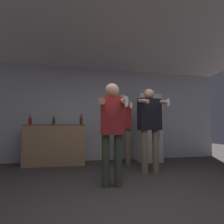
{
  "coord_description": "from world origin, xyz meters",
  "views": [
    {
      "loc": [
        -0.67,
        -1.8,
        0.88
      ],
      "look_at": [
        -0.14,
        0.86,
        1.13
      ],
      "focal_mm": 28.0,
      "sensor_mm": 36.0,
      "label": 1
    }
  ],
  "objects_px": {
    "person_woman_foreground": "(112,123)",
    "person_spectator_back": "(123,122)",
    "bottle_clear_vodka": "(30,121)",
    "refrigerator": "(147,128)",
    "bottle_green_wine": "(54,121)",
    "person_man_side": "(150,123)",
    "bottle_red_label": "(81,121)"
  },
  "relations": [
    {
      "from": "refrigerator",
      "to": "person_spectator_back",
      "type": "height_order",
      "value": "refrigerator"
    },
    {
      "from": "bottle_green_wine",
      "to": "person_man_side",
      "type": "height_order",
      "value": "person_man_side"
    },
    {
      "from": "bottle_clear_vodka",
      "to": "bottle_red_label",
      "type": "height_order",
      "value": "bottle_red_label"
    },
    {
      "from": "refrigerator",
      "to": "bottle_clear_vodka",
      "type": "xyz_separation_m",
      "value": [
        -2.99,
        -0.01,
        0.16
      ]
    },
    {
      "from": "bottle_clear_vodka",
      "to": "refrigerator",
      "type": "bearing_deg",
      "value": 0.23
    },
    {
      "from": "person_man_side",
      "to": "person_spectator_back",
      "type": "distance_m",
      "value": 0.9
    },
    {
      "from": "bottle_green_wine",
      "to": "person_woman_foreground",
      "type": "xyz_separation_m",
      "value": [
        1.1,
        -1.85,
        -0.1
      ]
    },
    {
      "from": "bottle_red_label",
      "to": "person_woman_foreground",
      "type": "relative_size",
      "value": 0.19
    },
    {
      "from": "person_spectator_back",
      "to": "refrigerator",
      "type": "bearing_deg",
      "value": 26.48
    },
    {
      "from": "bottle_green_wine",
      "to": "person_spectator_back",
      "type": "distance_m",
      "value": 1.72
    },
    {
      "from": "bottle_clear_vodka",
      "to": "person_man_side",
      "type": "relative_size",
      "value": 0.14
    },
    {
      "from": "bottle_clear_vodka",
      "to": "person_spectator_back",
      "type": "bearing_deg",
      "value": -9.53
    },
    {
      "from": "bottle_green_wine",
      "to": "bottle_red_label",
      "type": "distance_m",
      "value": 0.67
    },
    {
      "from": "bottle_clear_vodka",
      "to": "bottle_red_label",
      "type": "xyz_separation_m",
      "value": [
        1.21,
        -0.0,
        0.02
      ]
    },
    {
      "from": "refrigerator",
      "to": "bottle_clear_vodka",
      "type": "relative_size",
      "value": 7.46
    },
    {
      "from": "refrigerator",
      "to": "person_spectator_back",
      "type": "xyz_separation_m",
      "value": [
        -0.77,
        -0.38,
        0.14
      ]
    },
    {
      "from": "bottle_red_label",
      "to": "bottle_clear_vodka",
      "type": "bearing_deg",
      "value": 180.0
    },
    {
      "from": "person_man_side",
      "to": "bottle_clear_vodka",
      "type": "bearing_deg",
      "value": 154.49
    },
    {
      "from": "bottle_green_wine",
      "to": "person_spectator_back",
      "type": "bearing_deg",
      "value": -12.53
    },
    {
      "from": "refrigerator",
      "to": "person_man_side",
      "type": "distance_m",
      "value": 1.31
    },
    {
      "from": "person_spectator_back",
      "to": "bottle_red_label",
      "type": "bearing_deg",
      "value": 159.71
    },
    {
      "from": "refrigerator",
      "to": "bottle_clear_vodka",
      "type": "height_order",
      "value": "refrigerator"
    },
    {
      "from": "bottle_green_wine",
      "to": "bottle_clear_vodka",
      "type": "height_order",
      "value": "bottle_clear_vodka"
    },
    {
      "from": "person_woman_foreground",
      "to": "person_spectator_back",
      "type": "bearing_deg",
      "value": 68.87
    },
    {
      "from": "bottle_green_wine",
      "to": "bottle_red_label",
      "type": "relative_size",
      "value": 0.76
    },
    {
      "from": "bottle_red_label",
      "to": "person_woman_foreground",
      "type": "height_order",
      "value": "person_woman_foreground"
    },
    {
      "from": "bottle_green_wine",
      "to": "person_man_side",
      "type": "relative_size",
      "value": 0.14
    },
    {
      "from": "person_woman_foreground",
      "to": "person_spectator_back",
      "type": "height_order",
      "value": "person_spectator_back"
    },
    {
      "from": "person_woman_foreground",
      "to": "person_man_side",
      "type": "distance_m",
      "value": 1.1
    },
    {
      "from": "bottle_green_wine",
      "to": "refrigerator",
      "type": "bearing_deg",
      "value": 0.28
    },
    {
      "from": "refrigerator",
      "to": "bottle_green_wine",
      "type": "relative_size",
      "value": 7.79
    },
    {
      "from": "bottle_red_label",
      "to": "person_man_side",
      "type": "distance_m",
      "value": 1.81
    }
  ]
}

